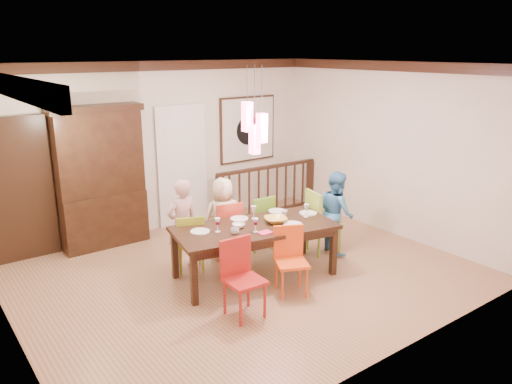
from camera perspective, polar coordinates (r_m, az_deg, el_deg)
floor at (r=7.21m, az=-1.12°, el=-9.33°), size 6.00×6.00×0.00m
ceiling at (r=6.52m, az=-1.26°, el=14.37°), size 6.00×6.00×0.00m
wall_back at (r=8.83m, az=-10.67°, el=5.06°), size 6.00×0.00×6.00m
wall_left at (r=5.62m, az=-27.03°, el=-2.76°), size 0.00×5.00×5.00m
wall_right at (r=8.76m, az=15.08°, el=4.70°), size 0.00×5.00×5.00m
crown_molding at (r=6.52m, az=-1.25°, el=13.67°), size 6.00×5.00×0.16m
panel_door at (r=8.14m, az=-25.65°, el=-0.08°), size 1.04×0.07×2.24m
white_doorway at (r=9.04m, az=-8.45°, el=2.82°), size 0.97×0.05×2.22m
painting at (r=9.68m, az=-0.95°, el=7.19°), size 1.25×0.06×1.25m
pendant_cluster at (r=6.52m, az=-0.17°, el=7.37°), size 0.27×0.21×1.14m
dining_table at (r=6.89m, az=-0.16°, el=-4.53°), size 2.37×1.42×0.75m
chair_far_left at (r=7.20m, az=-7.60°, el=-5.24°), size 0.50×0.50×0.86m
chair_far_mid at (r=7.58m, az=-3.47°, el=-3.79°), size 0.49×0.49×0.91m
chair_far_right at (r=7.91m, az=0.20°, el=-3.00°), size 0.43×0.43×0.89m
chair_near_left at (r=5.94m, az=-1.33°, el=-9.42°), size 0.44×0.44×0.94m
chair_near_mid at (r=6.49m, az=4.10°, el=-7.47°), size 0.53×0.53×0.88m
chair_end_right at (r=7.82m, az=7.82°, el=-2.85°), size 0.55×0.55×1.01m
china_hutch at (r=8.27m, az=-17.36°, el=1.64°), size 1.43×0.46×2.27m
balustrade at (r=9.57m, az=1.37°, el=0.35°), size 2.25×0.17×0.96m
person_far_left at (r=7.21m, az=-8.44°, el=-3.73°), size 0.51×0.35×1.35m
person_far_mid at (r=7.56m, az=-3.78°, el=-3.01°), size 0.70×0.56×1.25m
person_end_right at (r=7.84m, az=9.17°, el=-2.30°), size 0.70×0.77×1.30m
serving_bowl at (r=6.99m, az=2.26°, el=-3.20°), size 0.40×0.40×0.08m
small_bowl at (r=6.80m, az=-1.99°, el=-3.86°), size 0.22×0.22×0.06m
cup_left at (r=6.56m, az=-2.42°, el=-4.45°), size 0.12×0.12×0.09m
cup_right at (r=7.26m, az=3.27°, el=-2.44°), size 0.11×0.11×0.09m
plate_far_left at (r=6.68m, az=-6.41°, el=-4.50°), size 0.26×0.26×0.01m
plate_far_mid at (r=7.13m, az=-1.92°, el=-3.07°), size 0.26×0.26×0.01m
plate_far_right at (r=7.46m, az=2.45°, el=-2.18°), size 0.26×0.26×0.01m
plate_near_left at (r=6.25m, az=-3.07°, el=-5.89°), size 0.26×0.26×0.01m
plate_near_mid at (r=6.92m, az=4.22°, el=-3.69°), size 0.26×0.26×0.01m
plate_end_right at (r=7.40m, az=5.98°, el=-2.41°), size 0.26×0.26×0.01m
wine_glass_a at (r=6.64m, az=-4.42°, el=-3.78°), size 0.08×0.08×0.19m
wine_glass_b at (r=7.12m, az=-0.25°, el=-2.34°), size 0.08×0.08×0.19m
wine_glass_c at (r=6.61m, az=-0.05°, el=-3.82°), size 0.08×0.08×0.19m
wine_glass_d at (r=7.23m, az=5.76°, el=-2.14°), size 0.08×0.08×0.19m
napkin at (r=6.60m, az=1.03°, el=-4.66°), size 0.18×0.14×0.01m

